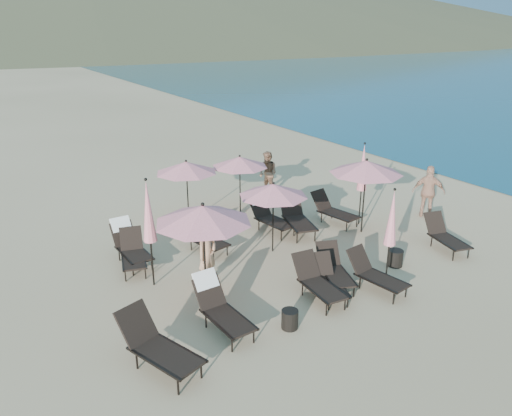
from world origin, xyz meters
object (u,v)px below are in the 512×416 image
lounger_5 (445,235)px  umbrella_closed_2 (148,212)px  lounger_2 (317,281)px  lounger_7 (129,243)px  side_table_0 (290,319)px  beachgoer_a (207,255)px  umbrella_open_4 (240,162)px  umbrella_open_2 (366,167)px  side_table_1 (395,258)px  umbrella_closed_0 (392,219)px  lounger_12 (328,280)px  umbrella_open_0 (203,214)px  umbrella_open_1 (273,190)px  lounger_6 (133,253)px  lounger_10 (297,217)px  lounger_1 (220,306)px  lounger_0 (157,345)px  lounger_9 (269,214)px  beachgoer_c (429,192)px  lounger_4 (375,273)px  umbrella_open_3 (186,167)px  lounger_3 (334,269)px  umbrella_closed_1 (363,168)px  lounger_8 (203,236)px  beachgoer_b (268,173)px  lounger_11 (333,210)px

lounger_5 → umbrella_closed_2: umbrella_closed_2 is taller
lounger_2 → lounger_7: (-3.21, 4.29, 0.08)m
side_table_0 → beachgoer_a: 2.82m
umbrella_open_4 → umbrella_open_2: bearing=-55.3°
beachgoer_a → side_table_1: bearing=-40.7°
umbrella_closed_0 → beachgoer_a: size_ratio=1.59×
lounger_12 → umbrella_open_0: 3.42m
umbrella_open_1 → beachgoer_a: (-2.45, -0.77, -1.06)m
umbrella_closed_0 → umbrella_open_4: bearing=95.7°
lounger_6 → lounger_10: bearing=11.9°
lounger_1 → lounger_7: lounger_1 is taller
lounger_0 → umbrella_closed_2: size_ratio=0.70×
lounger_2 → lounger_10: lounger_10 is taller
lounger_9 → lounger_12: (-0.96, -4.17, -0.12)m
side_table_1 → beachgoer_c: 4.25m
lounger_0 → beachgoer_a: size_ratio=1.23×
lounger_7 → umbrella_open_0: (0.92, -2.91, 1.64)m
lounger_5 → umbrella_open_4: 6.90m
lounger_4 → lounger_1: bearing=163.9°
umbrella_open_3 → beachgoer_c: (7.14, -3.72, -1.00)m
lounger_5 → side_table_0: lounger_5 is taller
lounger_3 → umbrella_open_2: bearing=56.2°
umbrella_closed_1 → lounger_8: bearing=171.4°
lounger_3 → side_table_0: lounger_3 is taller
lounger_10 → umbrella_open_3: 3.86m
lounger_12 → umbrella_closed_0: (1.59, -0.37, 1.38)m
lounger_3 → side_table_1: lounger_3 is taller
lounger_9 → lounger_3: bearing=-105.6°
lounger_10 → beachgoer_b: 3.93m
umbrella_open_1 → lounger_3: bearing=-83.5°
lounger_5 → umbrella_closed_0: (-2.99, -0.65, 1.35)m
lounger_8 → umbrella_open_0: size_ratio=0.70×
lounger_2 → umbrella_open_0: size_ratio=0.69×
umbrella_closed_0 → side_table_0: bearing=-173.8°
lounger_6 → side_table_1: (6.12, -3.59, -0.20)m
lounger_3 → umbrella_closed_2: (-3.93, 2.30, 1.54)m
lounger_10 → side_table_1: lounger_10 is taller
umbrella_open_3 → beachgoer_a: (-1.29, -4.09, -1.09)m
umbrella_open_4 → umbrella_closed_2: bearing=-142.7°
lounger_4 → lounger_11: bearing=54.8°
lounger_6 → lounger_9: 4.55m
lounger_10 → umbrella_open_2: size_ratio=0.81×
lounger_9 → beachgoer_a: bearing=-154.0°
lounger_5 → umbrella_closed_1: umbrella_closed_1 is taller
umbrella_closed_0 → lounger_3: bearing=148.1°
lounger_1 → beachgoer_b: (5.79, 7.18, 0.30)m
umbrella_open_2 → lounger_2: bearing=-146.0°
side_table_0 → lounger_6: bearing=113.4°
lounger_1 → lounger_12: (2.88, -0.10, -0.12)m
lounger_12 → umbrella_open_1: bearing=103.4°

